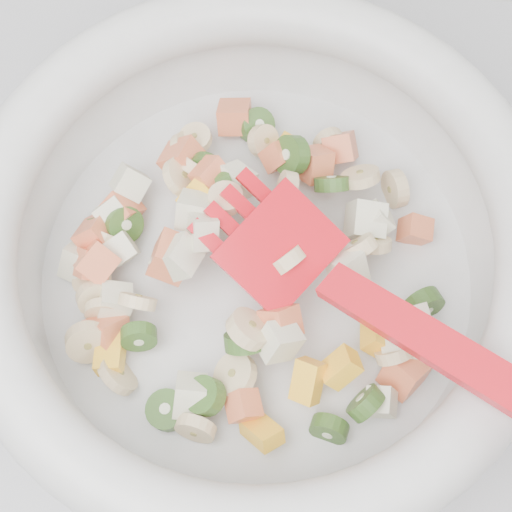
# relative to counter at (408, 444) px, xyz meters

# --- Properties ---
(counter) EXTENTS (2.00, 0.60, 0.90)m
(counter) POSITION_rel_counter_xyz_m (0.00, 0.00, 0.00)
(counter) COLOR gray
(counter) RESTS_ON ground
(mixing_bowl) EXTENTS (0.41, 0.36, 0.15)m
(mixing_bowl) POSITION_rel_counter_xyz_m (-0.19, 0.02, 0.50)
(mixing_bowl) COLOR beige
(mixing_bowl) RESTS_ON counter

